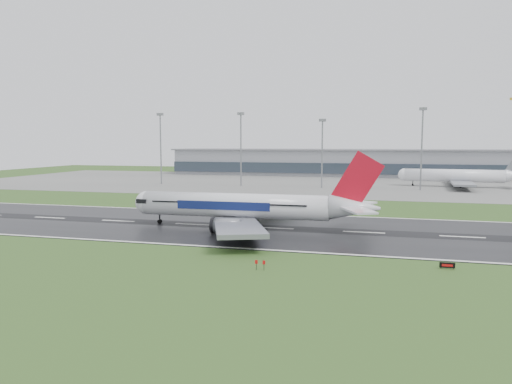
# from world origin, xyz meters

# --- Properties ---
(ground) EXTENTS (520.00, 520.00, 0.00)m
(ground) POSITION_xyz_m (0.00, 0.00, 0.00)
(ground) COLOR #2B4B1B
(ground) RESTS_ON ground
(runway) EXTENTS (400.00, 45.00, 0.10)m
(runway) POSITION_xyz_m (0.00, 0.00, 0.05)
(runway) COLOR black
(runway) RESTS_ON ground
(apron) EXTENTS (400.00, 130.00, 0.08)m
(apron) POSITION_xyz_m (0.00, 125.00, 0.04)
(apron) COLOR slate
(apron) RESTS_ON ground
(terminal) EXTENTS (240.00, 36.00, 15.00)m
(terminal) POSITION_xyz_m (0.00, 185.00, 7.50)
(terminal) COLOR gray
(terminal) RESTS_ON ground
(main_airliner) EXTENTS (58.28, 55.58, 16.98)m
(main_airliner) POSITION_xyz_m (-25.34, -0.63, 8.59)
(main_airliner) COLOR silver
(main_airliner) RESTS_ON runway
(parked_airliner) EXTENTS (58.11, 54.64, 15.98)m
(parked_airliner) POSITION_xyz_m (37.44, 119.97, 8.07)
(parked_airliner) COLOR white
(parked_airliner) RESTS_ON apron
(runway_sign) EXTENTS (2.29, 0.85, 1.04)m
(runway_sign) POSITION_xyz_m (13.45, -27.19, 0.52)
(runway_sign) COLOR black
(runway_sign) RESTS_ON ground
(floodmast_0) EXTENTS (0.64, 0.64, 32.21)m
(floodmast_0) POSITION_xyz_m (-96.66, 100.00, 16.10)
(floodmast_0) COLOR gray
(floodmast_0) RESTS_ON ground
(floodmast_1) EXTENTS (0.64, 0.64, 31.91)m
(floodmast_1) POSITION_xyz_m (-57.31, 100.00, 15.96)
(floodmast_1) COLOR gray
(floodmast_1) RESTS_ON ground
(floodmast_2) EXTENTS (0.64, 0.64, 28.58)m
(floodmast_2) POSITION_xyz_m (-20.86, 100.00, 14.29)
(floodmast_2) COLOR gray
(floodmast_2) RESTS_ON ground
(floodmast_3) EXTENTS (0.64, 0.64, 32.67)m
(floodmast_3) POSITION_xyz_m (19.74, 100.00, 16.34)
(floodmast_3) COLOR gray
(floodmast_3) RESTS_ON ground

